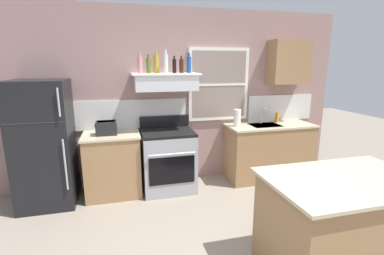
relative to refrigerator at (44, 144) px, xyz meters
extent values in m
cube|color=gray|center=(1.90, 0.39, 0.51)|extent=(5.40, 0.06, 2.70)
cube|color=silver|center=(0.75, 0.35, 0.29)|extent=(2.50, 0.02, 0.44)
cube|color=silver|center=(3.70, 0.35, 0.29)|extent=(1.20, 0.02, 0.44)
cube|color=white|center=(2.55, 0.34, 0.71)|extent=(1.00, 0.04, 1.15)
cube|color=gray|center=(2.55, 0.33, 0.71)|extent=(0.90, 0.01, 1.05)
cube|color=white|center=(2.55, 0.32, 0.71)|extent=(0.90, 0.02, 0.04)
cube|color=black|center=(0.00, 0.00, 0.00)|extent=(0.70, 0.68, 1.68)
cube|color=#333333|center=(0.00, -0.34, 0.35)|extent=(0.69, 0.00, 0.01)
cylinder|color=#A5A8AD|center=(0.30, -0.37, -0.18)|extent=(0.02, 0.02, 0.66)
cylinder|color=#A5A8AD|center=(0.30, -0.37, 0.60)|extent=(0.02, 0.02, 0.34)
cube|color=#9E754C|center=(0.85, 0.06, -0.40)|extent=(0.76, 0.60, 0.88)
cube|color=#C6B793|center=(0.85, 0.06, 0.06)|extent=(0.79, 0.63, 0.03)
cube|color=black|center=(0.80, 0.03, 0.17)|extent=(0.28, 0.20, 0.19)
cube|color=black|center=(0.80, 0.03, 0.25)|extent=(0.24, 0.16, 0.01)
cube|color=black|center=(0.65, 0.03, 0.20)|extent=(0.02, 0.03, 0.02)
cube|color=#9EA0A5|center=(1.65, 0.02, -0.40)|extent=(0.76, 0.64, 0.87)
cube|color=black|center=(1.65, 0.02, 0.05)|extent=(0.76, 0.64, 0.04)
cube|color=black|center=(1.65, 0.31, 0.16)|extent=(0.76, 0.06, 0.18)
cube|color=black|center=(1.65, -0.30, -0.42)|extent=(0.65, 0.01, 0.40)
cylinder|color=silver|center=(1.65, -0.34, -0.17)|extent=(0.65, 0.03, 0.03)
cube|color=silver|center=(1.65, 0.12, 0.77)|extent=(0.88, 0.48, 0.22)
cube|color=#262628|center=(1.65, -0.10, 0.69)|extent=(0.75, 0.02, 0.04)
cube|color=white|center=(1.65, 0.12, 0.89)|extent=(0.96, 0.52, 0.02)
cylinder|color=#C67F84|center=(1.29, 0.07, 1.02)|extent=(0.07, 0.07, 0.22)
cylinder|color=#C67F84|center=(1.29, 0.07, 1.16)|extent=(0.03, 0.03, 0.06)
cylinder|color=#4C601E|center=(1.41, 0.09, 1.01)|extent=(0.06, 0.06, 0.21)
cylinder|color=#4C601E|center=(1.41, 0.09, 1.14)|extent=(0.03, 0.03, 0.05)
cylinder|color=#B29333|center=(1.54, 0.17, 1.03)|extent=(0.08, 0.08, 0.25)
cylinder|color=#B29333|center=(1.54, 0.17, 1.19)|extent=(0.03, 0.03, 0.06)
cylinder|color=silver|center=(1.65, 0.07, 1.04)|extent=(0.06, 0.06, 0.26)
cylinder|color=silver|center=(1.65, 0.07, 1.20)|extent=(0.03, 0.03, 0.07)
cylinder|color=black|center=(1.78, 0.07, 1.00)|extent=(0.06, 0.06, 0.19)
cylinder|color=black|center=(1.78, 0.07, 1.12)|extent=(0.02, 0.02, 0.05)
cylinder|color=#381E0F|center=(1.89, 0.11, 1.00)|extent=(0.06, 0.06, 0.19)
cylinder|color=#381E0F|center=(1.89, 0.11, 1.13)|extent=(0.03, 0.03, 0.05)
cylinder|color=#1E478C|center=(2.00, 0.12, 1.02)|extent=(0.07, 0.07, 0.23)
cylinder|color=#1E478C|center=(2.00, 0.12, 1.16)|extent=(0.03, 0.03, 0.06)
cube|color=#9E754C|center=(3.35, 0.06, -0.40)|extent=(1.40, 0.60, 0.88)
cube|color=#C6B793|center=(3.35, 0.06, 0.06)|extent=(1.43, 0.63, 0.03)
cube|color=#B7BABC|center=(3.25, 0.04, 0.06)|extent=(0.48, 0.36, 0.01)
cylinder|color=silver|center=(3.25, 0.18, 0.21)|extent=(0.03, 0.03, 0.28)
cylinder|color=silver|center=(3.25, 0.10, 0.33)|extent=(0.02, 0.16, 0.02)
cylinder|color=white|center=(2.77, 0.06, 0.21)|extent=(0.11, 0.11, 0.27)
cylinder|color=orange|center=(3.53, 0.16, 0.16)|extent=(0.06, 0.06, 0.18)
cube|color=#9E754C|center=(2.86, -2.08, -0.40)|extent=(1.32, 0.82, 0.88)
cube|color=#C6B793|center=(2.86, -2.08, 0.06)|extent=(1.40, 0.90, 0.03)
cube|color=#9E754C|center=(3.70, 0.20, 1.06)|extent=(0.64, 0.32, 0.70)
camera|label=1|loc=(1.00, -3.90, 1.03)|focal=25.99mm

